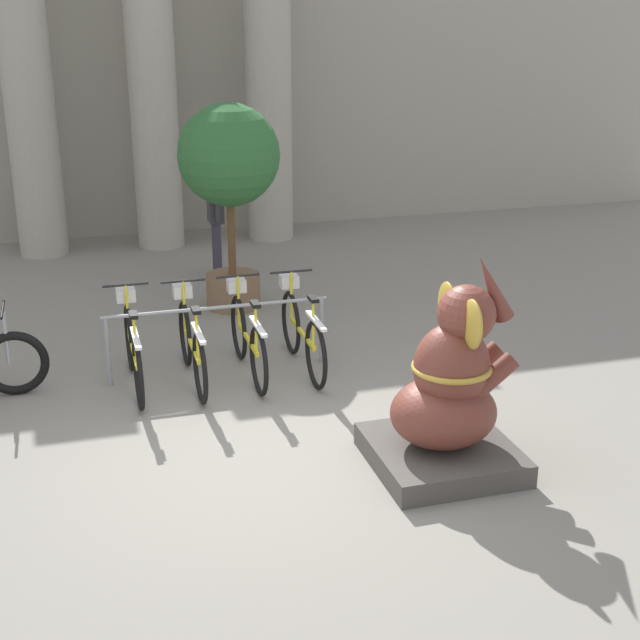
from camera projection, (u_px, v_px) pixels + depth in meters
ground_plane at (263, 455)px, 7.90m from camera, size 60.00×60.00×0.00m
building_facade at (144, 54)px, 14.67m from camera, size 20.00×0.20×6.00m
column_left at (27, 85)px, 13.41m from camera, size 0.94×0.94×5.16m
column_middle at (152, 82)px, 13.90m from camera, size 0.94×0.94×5.16m
column_right at (268, 80)px, 14.39m from camera, size 0.94×0.94×5.16m
bike_rack at (217, 324)px, 9.46m from camera, size 2.41×0.05×0.77m
bicycle_0 at (133, 349)px, 9.19m from camera, size 0.48×1.76×0.99m
bicycle_1 at (192, 344)px, 9.32m from camera, size 0.48×1.76×0.99m
bicycle_2 at (248, 338)px, 9.50m from camera, size 0.48×1.76×0.99m
bicycle_3 at (302, 332)px, 9.66m from camera, size 0.48×1.76×0.99m
elephant_statue at (449, 398)px, 7.53m from camera, size 1.20×1.20×1.89m
person_pedestrian at (215, 211)px, 12.90m from camera, size 0.21×0.47×1.60m
potted_tree at (229, 169)px, 11.16m from camera, size 1.29×1.29×2.65m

